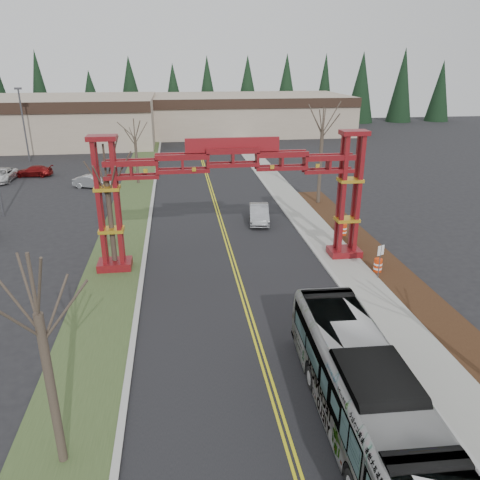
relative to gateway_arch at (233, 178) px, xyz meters
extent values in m
plane|color=black|center=(0.00, -18.00, -5.98)|extent=(200.00, 200.00, 0.00)
cube|color=black|center=(0.00, 7.00, -5.97)|extent=(12.00, 110.00, 0.02)
cube|color=gold|center=(-0.12, 7.00, -5.96)|extent=(0.12, 100.00, 0.01)
cube|color=gold|center=(0.12, 7.00, -5.96)|extent=(0.12, 100.00, 0.01)
cube|color=#ABAAA5|center=(6.15, 7.00, -5.91)|extent=(0.30, 110.00, 0.15)
cube|color=gray|center=(7.60, 7.00, -5.91)|extent=(2.60, 110.00, 0.14)
cube|color=#321C10|center=(10.20, -8.00, -5.92)|extent=(2.60, 50.00, 0.12)
cube|color=#394D26|center=(-8.00, 7.00, -5.94)|extent=(4.00, 110.00, 0.08)
cube|color=#ABAAA5|center=(-6.15, 7.00, -5.91)|extent=(0.30, 110.00, 0.15)
cube|color=#5C0C16|center=(-8.00, 0.00, -5.68)|extent=(2.20, 1.60, 0.60)
cube|color=#5C0C16|center=(-8.55, -0.35, -1.38)|extent=(0.28, 0.28, 8.00)
cube|color=#5C0C16|center=(-7.45, -0.35, -1.38)|extent=(0.28, 0.28, 8.00)
cube|color=#5C0C16|center=(-8.55, 0.35, -1.38)|extent=(0.28, 0.28, 8.00)
cube|color=#5C0C16|center=(-7.45, 0.35, -1.38)|extent=(0.28, 0.28, 8.00)
cube|color=gold|center=(-8.00, 0.00, -3.18)|extent=(1.60, 1.10, 0.22)
cube|color=gold|center=(-8.00, 0.00, -0.38)|extent=(1.60, 1.10, 0.22)
cube|color=#5C0C16|center=(-8.00, 0.00, 2.77)|extent=(1.80, 1.20, 0.30)
cube|color=#5C0C16|center=(8.00, 0.00, -5.68)|extent=(2.20, 1.60, 0.60)
cube|color=#5C0C16|center=(7.45, -0.35, -1.38)|extent=(0.28, 0.28, 8.00)
cube|color=#5C0C16|center=(8.55, -0.35, -1.38)|extent=(0.28, 0.28, 8.00)
cube|color=#5C0C16|center=(7.45, 0.35, -1.38)|extent=(0.28, 0.28, 8.00)
cube|color=#5C0C16|center=(8.55, 0.35, -1.38)|extent=(0.28, 0.28, 8.00)
cube|color=gold|center=(8.00, 0.00, -3.18)|extent=(1.60, 1.10, 0.22)
cube|color=gold|center=(8.00, 0.00, -0.38)|extent=(1.60, 1.10, 0.22)
cube|color=#5C0C16|center=(8.00, 0.00, 2.77)|extent=(1.80, 1.20, 0.30)
cube|color=#5C0C16|center=(0.00, 0.00, 1.52)|extent=(16.00, 0.90, 1.00)
cube|color=#5C0C16|center=(0.00, 0.00, 0.62)|extent=(16.00, 0.90, 0.60)
cube|color=maroon|center=(0.00, 0.00, 2.17)|extent=(6.00, 0.25, 0.90)
cube|color=tan|center=(-30.00, 54.00, -2.23)|extent=(46.00, 22.00, 7.50)
cube|color=tan|center=(10.00, 62.00, -2.48)|extent=(38.00, 20.00, 7.00)
cube|color=black|center=(10.00, 51.90, 0.22)|extent=(38.00, 0.40, 1.60)
cone|color=black|center=(-38.00, 74.00, 0.52)|extent=(5.60, 5.60, 13.00)
cylinder|color=#382D26|center=(-38.00, 74.00, -5.18)|extent=(0.80, 0.80, 1.60)
cone|color=black|center=(-29.50, 74.00, 0.52)|extent=(5.60, 5.60, 13.00)
cylinder|color=#382D26|center=(-29.50, 74.00, -5.18)|extent=(0.80, 0.80, 1.60)
cone|color=black|center=(-21.00, 74.00, 0.52)|extent=(5.60, 5.60, 13.00)
cylinder|color=#382D26|center=(-21.00, 74.00, -5.18)|extent=(0.80, 0.80, 1.60)
cone|color=black|center=(-12.50, 74.00, 0.52)|extent=(5.60, 5.60, 13.00)
cylinder|color=#382D26|center=(-12.50, 74.00, -5.18)|extent=(0.80, 0.80, 1.60)
cone|color=black|center=(-4.00, 74.00, 0.52)|extent=(5.60, 5.60, 13.00)
cylinder|color=#382D26|center=(-4.00, 74.00, -5.18)|extent=(0.80, 0.80, 1.60)
cone|color=black|center=(4.50, 74.00, 0.52)|extent=(5.60, 5.60, 13.00)
cylinder|color=#382D26|center=(4.50, 74.00, -5.18)|extent=(0.80, 0.80, 1.60)
cone|color=black|center=(13.00, 74.00, 0.52)|extent=(5.60, 5.60, 13.00)
cylinder|color=#382D26|center=(13.00, 74.00, -5.18)|extent=(0.80, 0.80, 1.60)
cone|color=black|center=(21.50, 74.00, 0.52)|extent=(5.60, 5.60, 13.00)
cylinder|color=#382D26|center=(21.50, 74.00, -5.18)|extent=(0.80, 0.80, 1.60)
cone|color=black|center=(30.00, 74.00, 0.52)|extent=(5.60, 5.60, 13.00)
cylinder|color=#382D26|center=(30.00, 74.00, -5.18)|extent=(0.80, 0.80, 1.60)
cone|color=black|center=(38.50, 74.00, 0.52)|extent=(5.60, 5.60, 13.00)
cylinder|color=#382D26|center=(38.50, 74.00, -5.18)|extent=(0.80, 0.80, 1.60)
cone|color=black|center=(47.00, 74.00, 0.52)|extent=(5.60, 5.60, 13.00)
cylinder|color=#382D26|center=(47.00, 74.00, -5.18)|extent=(0.80, 0.80, 1.60)
cone|color=black|center=(55.50, 74.00, 0.52)|extent=(5.60, 5.60, 13.00)
cylinder|color=#382D26|center=(55.50, 74.00, -5.18)|extent=(0.80, 0.80, 1.60)
imported|color=#929599|center=(2.88, -16.00, -4.32)|extent=(3.22, 12.01, 3.32)
imported|color=#A5A8AD|center=(3.28, 8.34, -5.22)|extent=(2.22, 4.78, 1.52)
imported|color=maroon|center=(-20.76, 28.84, -5.34)|extent=(4.58, 2.25, 1.28)
imported|color=#B1B4B9|center=(-12.83, 22.31, -5.29)|extent=(4.46, 2.84, 1.39)
imported|color=white|center=(-23.65, 26.71, -5.26)|extent=(2.45, 5.25, 1.45)
cylinder|color=#382D26|center=(-8.00, -16.31, -3.03)|extent=(0.31, 0.31, 5.91)
cylinder|color=#382D26|center=(-8.00, -16.31, 0.89)|extent=(0.12, 0.12, 2.12)
cylinder|color=#382D26|center=(-8.00, 0.16, -2.94)|extent=(0.35, 0.35, 6.09)
cylinder|color=#382D26|center=(-8.00, 0.16, 1.19)|extent=(0.13, 0.13, 2.38)
cylinder|color=#382D26|center=(-8.00, 23.57, -3.40)|extent=(0.32, 0.32, 5.16)
cylinder|color=#382D26|center=(-8.00, 23.57, 0.17)|extent=(0.12, 0.12, 2.17)
cylinder|color=#382D26|center=(10.00, 13.12, -2.54)|extent=(0.34, 0.34, 6.89)
cylinder|color=#382D26|center=(10.00, 13.12, 1.97)|extent=(0.13, 0.13, 2.35)
cylinder|color=#3F3F44|center=(-23.84, 38.43, -1.21)|extent=(0.21, 0.21, 9.54)
cube|color=#3F3F44|center=(-23.84, 38.43, 3.67)|extent=(0.85, 0.42, 0.27)
cylinder|color=#3F3F44|center=(8.86, -3.95, -4.81)|extent=(0.06, 0.06, 2.34)
cube|color=white|center=(8.86, -3.95, -3.96)|extent=(0.50, 0.26, 0.64)
cylinder|color=red|center=(9.24, -2.98, -5.48)|extent=(0.53, 0.53, 1.01)
cylinder|color=white|center=(9.24, -2.98, -5.33)|extent=(0.55, 0.55, 0.12)
cylinder|color=white|center=(9.24, -2.98, -5.63)|extent=(0.55, 0.55, 0.12)
cylinder|color=red|center=(9.34, 1.83, -5.45)|extent=(0.55, 0.55, 1.06)
cylinder|color=white|center=(9.34, 1.83, -5.29)|extent=(0.57, 0.57, 0.13)
cylinder|color=white|center=(9.34, 1.83, -5.61)|extent=(0.57, 0.57, 0.13)
cylinder|color=red|center=(9.32, 3.98, -5.46)|extent=(0.54, 0.54, 1.04)
cylinder|color=white|center=(9.32, 3.98, -5.30)|extent=(0.56, 0.56, 0.13)
cylinder|color=white|center=(9.32, 3.98, -5.62)|extent=(0.56, 0.56, 0.13)
camera|label=1|loc=(-3.55, -29.56, 7.18)|focal=35.00mm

